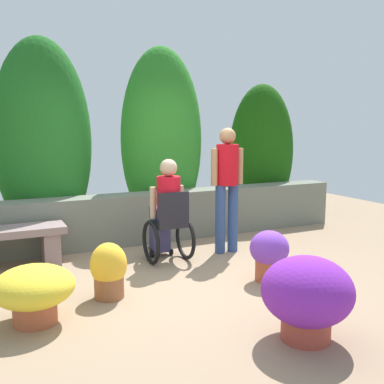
# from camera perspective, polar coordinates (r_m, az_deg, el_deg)

# --- Properties ---
(ground_plane) EXTENTS (12.19, 12.19, 0.00)m
(ground_plane) POSITION_cam_1_polar(r_m,az_deg,el_deg) (5.20, -1.23, -11.05)
(ground_plane) COLOR #947B60
(stone_retaining_wall) EXTENTS (7.07, 0.43, 0.74)m
(stone_retaining_wall) POSITION_cam_1_polar(r_m,az_deg,el_deg) (6.67, -7.50, -3.40)
(stone_retaining_wall) COLOR slate
(stone_retaining_wall) RESTS_ON ground
(hedge_backdrop) EXTENTS (7.28, 1.05, 3.12)m
(hedge_backdrop) POSITION_cam_1_polar(r_m,az_deg,el_deg) (7.03, -12.15, 6.13)
(hedge_backdrop) COLOR #33792B
(hedge_backdrop) RESTS_ON ground
(stone_bench) EXTENTS (1.37, 0.46, 0.51)m
(stone_bench) POSITION_cam_1_polar(r_m,az_deg,el_deg) (5.87, -22.70, -6.07)
(stone_bench) COLOR gray
(stone_bench) RESTS_ON ground
(person_in_wheelchair) EXTENTS (0.53, 0.66, 1.33)m
(person_in_wheelchair) POSITION_cam_1_polar(r_m,az_deg,el_deg) (5.69, -3.21, -2.82)
(person_in_wheelchair) COLOR black
(person_in_wheelchair) RESTS_ON ground
(person_standing_companion) EXTENTS (0.49, 0.30, 1.71)m
(person_standing_companion) POSITION_cam_1_polar(r_m,az_deg,el_deg) (6.04, 4.54, 1.39)
(person_standing_companion) COLOR navy
(person_standing_companion) RESTS_ON ground
(flower_pot_purple_near) EXTENTS (0.71, 0.71, 0.52)m
(flower_pot_purple_near) POSITION_cam_1_polar(r_m,az_deg,el_deg) (4.23, -19.69, -11.84)
(flower_pot_purple_near) COLOR #AA5334
(flower_pot_purple_near) RESTS_ON ground
(flower_pot_terracotta_by_wall) EXTENTS (0.37, 0.37, 0.57)m
(flower_pot_terracotta_by_wall) POSITION_cam_1_polar(r_m,az_deg,el_deg) (4.64, -10.68, -9.86)
(flower_pot_terracotta_by_wall) COLOR #945A36
(flower_pot_terracotta_by_wall) RESTS_ON ground
(flower_pot_red_accent) EXTENTS (0.44, 0.44, 0.58)m
(flower_pot_red_accent) POSITION_cam_1_polar(r_m,az_deg,el_deg) (5.11, 9.92, -7.79)
(flower_pot_red_accent) COLOR #AC4F31
(flower_pot_red_accent) RESTS_ON ground
(flower_pot_small_foreground) EXTENTS (0.75, 0.75, 0.70)m
(flower_pot_small_foreground) POSITION_cam_1_polar(r_m,az_deg,el_deg) (3.81, 14.59, -12.76)
(flower_pot_small_foreground) COLOR #A04133
(flower_pot_small_foreground) RESTS_ON ground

